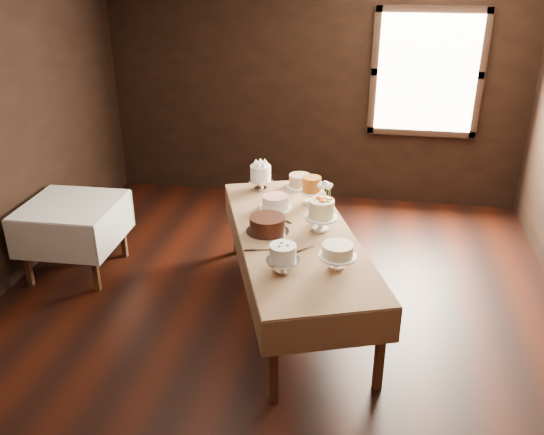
{
  "coord_description": "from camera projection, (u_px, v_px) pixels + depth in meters",
  "views": [
    {
      "loc": [
        0.71,
        -3.85,
        2.85
      ],
      "look_at": [
        0.0,
        0.2,
        0.95
      ],
      "focal_mm": 38.01,
      "sensor_mm": 36.0,
      "label": 1
    }
  ],
  "objects": [
    {
      "name": "side_table",
      "position": [
        71.0,
        212.0,
        5.42
      ],
      "size": [
        0.87,
        0.87,
        0.71
      ],
      "rotation": [
        0.0,
        0.0,
        0.03
      ],
      "color": "#402617",
      "rests_on": "ground"
    },
    {
      "name": "cake_lattice",
      "position": [
        276.0,
        203.0,
        5.19
      ],
      "size": [
        0.33,
        0.33,
        0.11
      ],
      "color": "white",
      "rests_on": "display_table"
    },
    {
      "name": "cake_swirl",
      "position": [
        283.0,
        260.0,
        4.15
      ],
      "size": [
        0.27,
        0.27,
        0.23
      ],
      "color": "silver",
      "rests_on": "display_table"
    },
    {
      "name": "flower_vase",
      "position": [
        324.0,
        211.0,
        5.01
      ],
      "size": [
        0.16,
        0.16,
        0.12
      ],
      "primitive_type": "imported",
      "rotation": [
        0.0,
        0.0,
        5.53
      ],
      "color": "#2D2823",
      "rests_on": "display_table"
    },
    {
      "name": "cake_cream",
      "position": [
        337.0,
        257.0,
        4.21
      ],
      "size": [
        0.32,
        0.32,
        0.2
      ],
      "color": "white",
      "rests_on": "display_table"
    },
    {
      "name": "cake_caramel",
      "position": [
        311.0,
        191.0,
        5.29
      ],
      "size": [
        0.24,
        0.24,
        0.26
      ],
      "color": "white",
      "rests_on": "display_table"
    },
    {
      "name": "cake_server_b",
      "position": [
        348.0,
        254.0,
        4.42
      ],
      "size": [
        0.14,
        0.22,
        0.01
      ],
      "primitive_type": "cube",
      "rotation": [
        0.0,
        0.0,
        -1.08
      ],
      "color": "silver",
      "rests_on": "display_table"
    },
    {
      "name": "flower_bouquet",
      "position": [
        325.0,
        192.0,
        4.94
      ],
      "size": [
        0.14,
        0.14,
        0.2
      ],
      "primitive_type": null,
      "color": "white",
      "rests_on": "flower_vase"
    },
    {
      "name": "display_table",
      "position": [
        295.0,
        239.0,
        4.79
      ],
      "size": [
        1.68,
        2.56,
        0.74
      ],
      "rotation": [
        0.0,
        0.0,
        0.34
      ],
      "color": "#402617",
      "rests_on": "ground"
    },
    {
      "name": "cake_server_c",
      "position": [
        278.0,
        217.0,
        5.04
      ],
      "size": [
        0.2,
        0.17,
        0.01
      ],
      "primitive_type": "cube",
      "rotation": [
        0.0,
        0.0,
        2.45
      ],
      "color": "silver",
      "rests_on": "display_table"
    },
    {
      "name": "cake_server_e",
      "position": [
        265.0,
        250.0,
        4.48
      ],
      "size": [
        0.24,
        0.08,
        0.01
      ],
      "primitive_type": "cube",
      "rotation": [
        0.0,
        0.0,
        0.25
      ],
      "color": "silver",
      "rests_on": "display_table"
    },
    {
      "name": "cake_chocolate",
      "position": [
        267.0,
        225.0,
        4.75
      ],
      "size": [
        0.39,
        0.39,
        0.14
      ],
      "color": "silver",
      "rests_on": "display_table"
    },
    {
      "name": "cake_speckled",
      "position": [
        300.0,
        181.0,
        5.68
      ],
      "size": [
        0.27,
        0.27,
        0.13
      ],
      "color": "white",
      "rests_on": "display_table"
    },
    {
      "name": "cake_server_a",
      "position": [
        306.0,
        249.0,
        4.5
      ],
      "size": [
        0.18,
        0.19,
        0.01
      ],
      "primitive_type": "cube",
      "rotation": [
        0.0,
        0.0,
        0.83
      ],
      "color": "silver",
      "rests_on": "display_table"
    },
    {
      "name": "cake_flowers",
      "position": [
        321.0,
        217.0,
        4.77
      ],
      "size": [
        0.28,
        0.28,
        0.28
      ],
      "color": "white",
      "rests_on": "display_table"
    },
    {
      "name": "cake_meringue",
      "position": [
        261.0,
        178.0,
        5.59
      ],
      "size": [
        0.24,
        0.24,
        0.25
      ],
      "color": "silver",
      "rests_on": "display_table"
    },
    {
      "name": "wall_back",
      "position": [
        313.0,
        86.0,
        6.85
      ],
      "size": [
        5.0,
        0.02,
        2.8
      ],
      "primitive_type": "cube",
      "color": "black",
      "rests_on": "ground"
    },
    {
      "name": "floor",
      "position": [
        268.0,
        332.0,
        4.75
      ],
      "size": [
        5.0,
        6.0,
        0.01
      ],
      "primitive_type": "cube",
      "color": "black",
      "rests_on": "ground"
    },
    {
      "name": "cake_server_d",
      "position": [
        323.0,
        217.0,
        5.05
      ],
      "size": [
        0.14,
        0.22,
        0.01
      ],
      "primitive_type": "cube",
      "rotation": [
        0.0,
        0.0,
        1.08
      ],
      "color": "silver",
      "rests_on": "display_table"
    },
    {
      "name": "window",
      "position": [
        427.0,
        74.0,
        6.5
      ],
      "size": [
        1.1,
        0.05,
        1.3
      ],
      "primitive_type": "cube",
      "color": "#FFEABF",
      "rests_on": "wall_back"
    }
  ]
}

